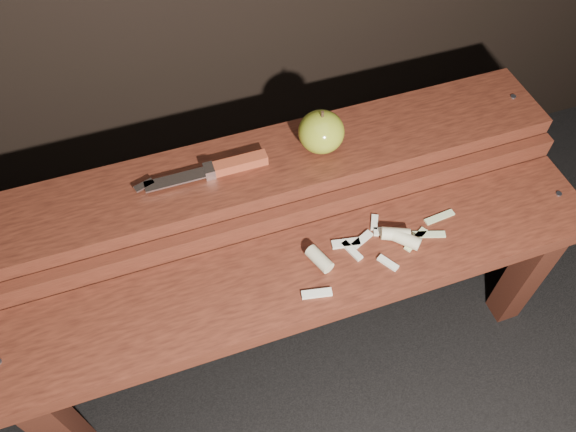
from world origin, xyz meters
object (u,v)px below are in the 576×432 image
object	(u,v)px
apple	(321,132)
knife	(224,167)
bench_front_tier	(308,291)
bench_rear_tier	(272,188)

from	to	relation	value
apple	knife	xyz separation A→B (m)	(-0.20, 0.00, -0.03)
apple	knife	size ratio (longest dim) A/B	0.36
bench_front_tier	apple	bearing A→B (deg)	65.07
apple	knife	world-z (taller)	apple
bench_front_tier	bench_rear_tier	xyz separation A→B (m)	(0.00, 0.23, 0.06)
bench_rear_tier	knife	world-z (taller)	knife
knife	bench_front_tier	bearing A→B (deg)	-67.76
bench_front_tier	bench_rear_tier	world-z (taller)	bench_rear_tier
bench_front_tier	knife	xyz separation A→B (m)	(-0.09, 0.23, 0.16)
bench_front_tier	knife	distance (m)	0.30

